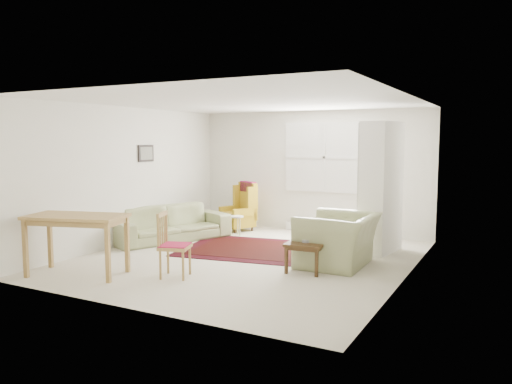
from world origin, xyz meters
The scene contains 10 objects.
room centered at (0.02, 0.21, 1.26)m, with size 5.04×5.54×2.51m.
rug centered at (0.08, 0.67, 0.01)m, with size 3.00×1.93×0.03m, color black, non-canonical shape.
sofa centered at (-2.00, 0.59, 0.45)m, with size 2.23×0.87×0.90m, color #929966.
armchair centered at (1.44, 0.25, 0.47)m, with size 1.21×1.06×0.95m, color #929966.
wingback_chair centered at (-1.38, 2.07, 0.51)m, with size 0.59×0.63×1.03m, color #AF8D1B, non-canonical shape.
coffee_table centered at (1.15, -0.32, 0.22)m, with size 0.53×0.53×0.44m, color #3F2813, non-canonical shape.
stool centered at (-1.14, 1.61, 0.20)m, with size 0.30×0.30×0.40m, color white, non-canonical shape.
cabinet centered at (1.77, 1.48, 1.10)m, with size 0.46×0.88×2.21m, color white, non-canonical shape.
desk centered at (-1.65, -1.99, 0.43)m, with size 1.35×0.68×0.86m, color #A58042, non-canonical shape.
desk_chair centered at (-0.35, -1.44, 0.45)m, with size 0.40×0.40×0.91m, color #A58042, non-canonical shape.
Camera 1 is at (3.82, -6.93, 1.91)m, focal length 35.00 mm.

